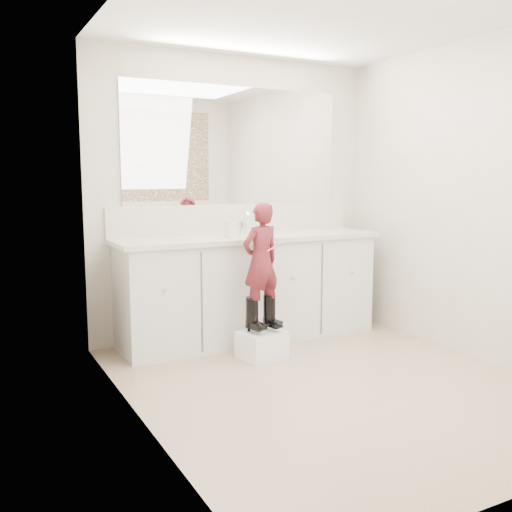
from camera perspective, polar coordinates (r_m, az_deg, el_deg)
floor at (r=3.95m, az=7.64°, el=-12.52°), size 3.00×3.00×0.00m
ceiling at (r=3.85m, az=8.35°, el=23.29°), size 3.00×3.00×0.00m
wall_back at (r=5.01m, az=-2.10°, el=5.90°), size 2.60×0.00×2.60m
wall_left at (r=3.14m, az=-11.79°, el=4.56°), size 0.00×3.00×3.00m
wall_right at (r=4.59m, az=21.36°, el=5.19°), size 0.00×3.00×3.00m
vanity_cabinet at (r=4.85m, az=-0.65°, el=-3.39°), size 2.20×0.55×0.85m
countertop at (r=4.77m, az=-0.58°, el=1.83°), size 2.28×0.58×0.04m
backsplash at (r=5.00m, az=-2.02°, el=3.77°), size 2.28×0.03×0.25m
mirror at (r=5.00m, az=-2.07°, el=10.94°), size 2.00×0.02×1.00m
faucet at (r=4.91m, az=-1.46°, el=2.82°), size 0.08×0.08×0.10m
cup at (r=4.90m, az=1.35°, el=2.73°), size 0.11×0.11×0.09m
soap_bottle at (r=4.61m, az=-2.53°, el=3.02°), size 0.09×0.09×0.19m
step_stool at (r=4.40m, az=0.60°, el=-8.87°), size 0.37×0.33×0.21m
boot_left at (r=4.32m, az=-0.40°, el=-5.88°), size 0.13×0.20×0.27m
boot_right at (r=4.39m, az=1.35°, el=-5.66°), size 0.13×0.20×0.27m
toddler at (r=4.28m, az=0.49°, el=-0.51°), size 0.35×0.27×0.88m
toothbrush at (r=4.23m, az=1.84°, el=0.89°), size 0.14×0.04×0.06m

